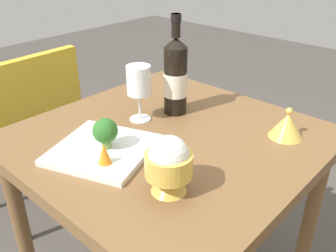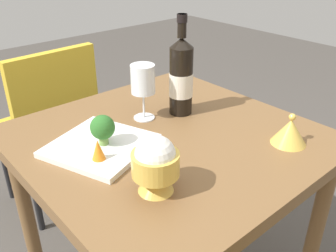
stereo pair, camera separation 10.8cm
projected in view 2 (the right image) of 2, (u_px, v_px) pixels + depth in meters
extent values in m
cube|color=brown|center=(168.00, 141.00, 1.10)|extent=(0.82, 0.82, 0.04)
cylinder|color=brown|center=(30.00, 227.00, 1.30)|extent=(0.05, 0.05, 0.71)
cylinder|color=brown|center=(175.00, 157.00, 1.71)|extent=(0.05, 0.05, 0.71)
cylinder|color=brown|center=(313.00, 241.00, 1.24)|extent=(0.05, 0.05, 0.71)
cube|color=gold|center=(44.00, 126.00, 1.80)|extent=(0.42, 0.42, 0.02)
cube|color=gold|center=(56.00, 97.00, 1.59)|extent=(0.06, 0.40, 0.40)
cylinder|color=black|center=(5.00, 164.00, 1.91)|extent=(0.03, 0.03, 0.43)
cylinder|color=black|center=(63.00, 141.00, 2.12)|extent=(0.03, 0.03, 0.43)
cylinder|color=black|center=(35.00, 193.00, 1.70)|extent=(0.03, 0.03, 0.43)
cylinder|color=black|center=(97.00, 165.00, 1.91)|extent=(0.03, 0.03, 0.43)
cylinder|color=black|center=(181.00, 81.00, 1.18)|extent=(0.08, 0.08, 0.22)
cone|color=black|center=(182.00, 42.00, 1.12)|extent=(0.08, 0.08, 0.03)
cylinder|color=black|center=(182.00, 26.00, 1.10)|extent=(0.03, 0.03, 0.07)
cylinder|color=black|center=(182.00, 18.00, 1.08)|extent=(0.03, 0.03, 0.02)
cylinder|color=silver|center=(181.00, 84.00, 1.18)|extent=(0.08, 0.08, 0.08)
cylinder|color=white|center=(144.00, 117.00, 1.19)|extent=(0.07, 0.07, 0.00)
cylinder|color=white|center=(144.00, 105.00, 1.17)|extent=(0.01, 0.01, 0.08)
cylinder|color=white|center=(143.00, 79.00, 1.13)|extent=(0.08, 0.08, 0.09)
cone|color=gold|center=(156.00, 182.00, 0.85)|extent=(0.08, 0.08, 0.04)
cylinder|color=gold|center=(155.00, 164.00, 0.82)|extent=(0.11, 0.11, 0.05)
sphere|color=white|center=(155.00, 155.00, 0.81)|extent=(0.09, 0.09, 0.09)
cone|color=gold|center=(290.00, 131.00, 1.03)|extent=(0.10, 0.10, 0.07)
sphere|color=gold|center=(292.00, 117.00, 1.01)|extent=(0.02, 0.02, 0.02)
cube|color=white|center=(101.00, 146.00, 1.02)|extent=(0.32, 0.32, 0.02)
cylinder|color=#729E4C|center=(104.00, 139.00, 1.01)|extent=(0.03, 0.03, 0.03)
sphere|color=#2D6B28|center=(103.00, 127.00, 0.99)|extent=(0.07, 0.07, 0.07)
cone|color=orange|center=(99.00, 122.00, 1.07)|extent=(0.04, 0.04, 0.05)
cone|color=orange|center=(98.00, 149.00, 0.93)|extent=(0.03, 0.03, 0.06)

